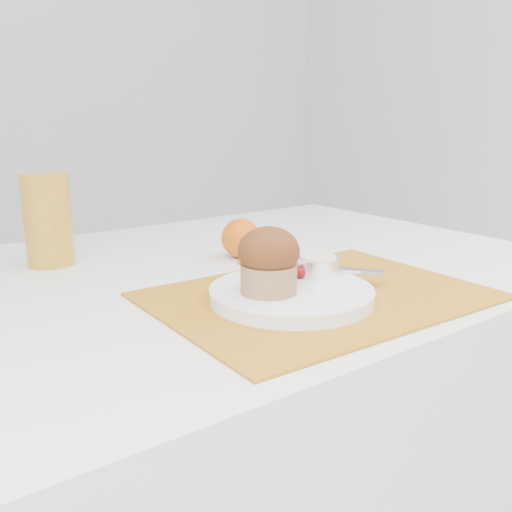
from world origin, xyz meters
TOP-DOWN VIEW (x-y plane):
  - table at (0.00, 0.05)m, footprint 1.20×0.80m
  - placemat at (0.05, -0.16)m, footprint 0.46×0.35m
  - plate at (0.00, -0.15)m, footprint 0.25×0.25m
  - ramekin at (0.07, -0.13)m, footprint 0.07×0.07m
  - cream at (0.07, -0.13)m, footprint 0.06×0.06m
  - raspberry_near at (0.04, -0.12)m, footprint 0.02×0.02m
  - raspberry_far at (0.04, -0.13)m, footprint 0.02×0.02m
  - butter_knife at (0.08, -0.10)m, footprint 0.14×0.19m
  - orange at (0.09, 0.09)m, footprint 0.07×0.07m
  - juice_glass at (-0.19, 0.24)m, footprint 0.09×0.09m
  - muffin at (-0.04, -0.15)m, footprint 0.08×0.08m

SIDE VIEW (x-z plane):
  - table at x=0.00m, z-range 0.00..0.75m
  - placemat at x=0.05m, z-range 0.75..0.75m
  - plate at x=0.00m, z-range 0.75..0.77m
  - butter_knife at x=0.08m, z-range 0.77..0.78m
  - raspberry_far at x=0.04m, z-range 0.77..0.79m
  - raspberry_near at x=0.04m, z-range 0.77..0.79m
  - orange at x=0.09m, z-range 0.75..0.82m
  - ramekin at x=0.07m, z-range 0.77..0.80m
  - cream at x=0.07m, z-range 0.79..0.80m
  - muffin at x=-0.04m, z-range 0.77..0.86m
  - juice_glass at x=-0.19m, z-range 0.75..0.91m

